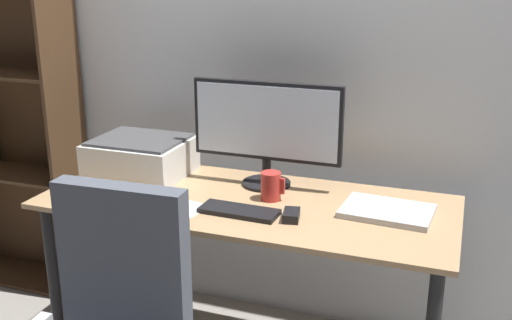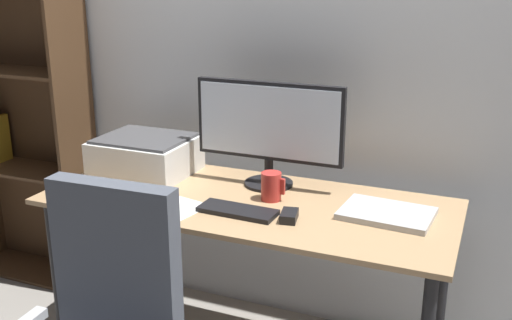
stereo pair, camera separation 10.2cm
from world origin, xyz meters
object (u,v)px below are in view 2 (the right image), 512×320
at_px(mouse, 289,216).
at_px(laptop, 387,213).
at_px(monitor, 269,127).
at_px(keyboard, 238,211).
at_px(printer, 146,155).
at_px(bookshelf, 21,122).
at_px(desk, 247,221).
at_px(coffee_mug, 271,186).

distance_m(mouse, laptop, 0.35).
xyz_separation_m(monitor, laptop, (0.51, -0.14, -0.24)).
height_order(keyboard, printer, printer).
xyz_separation_m(printer, bookshelf, (-0.88, 0.20, 0.02)).
bearing_deg(keyboard, bookshelf, 164.11).
bearing_deg(desk, coffee_mug, 22.25).
distance_m(monitor, coffee_mug, 0.26).
bearing_deg(laptop, monitor, 168.63).
height_order(monitor, laptop, monitor).
distance_m(desk, bookshelf, 1.46).
bearing_deg(coffee_mug, laptop, 1.13).
relative_size(mouse, coffee_mug, 0.87).
distance_m(laptop, printer, 1.07).
bearing_deg(desk, mouse, -29.69).
height_order(monitor, mouse, monitor).
xyz_separation_m(desk, monitor, (0.02, 0.19, 0.34)).
xyz_separation_m(mouse, coffee_mug, (-0.13, 0.16, 0.04)).
xyz_separation_m(coffee_mug, bookshelf, (-1.50, 0.29, 0.04)).
relative_size(keyboard, printer, 0.72).
bearing_deg(coffee_mug, mouse, -50.88).
distance_m(coffee_mug, laptop, 0.44).
distance_m(keyboard, coffee_mug, 0.19).
relative_size(coffee_mug, printer, 0.27).
height_order(mouse, coffee_mug, coffee_mug).
bearing_deg(mouse, bookshelf, 153.52).
height_order(laptop, bookshelf, bookshelf).
bearing_deg(printer, desk, -13.55).
bearing_deg(laptop, keyboard, -156.32).
bearing_deg(keyboard, mouse, 5.42).
height_order(monitor, coffee_mug, monitor).
distance_m(desk, mouse, 0.27).
bearing_deg(mouse, keyboard, 172.44).
distance_m(keyboard, bookshelf, 1.51).
xyz_separation_m(coffee_mug, laptop, (0.44, 0.01, -0.04)).
xyz_separation_m(keyboard, laptop, (0.51, 0.18, 0.00)).
bearing_deg(keyboard, desk, 101.38).
relative_size(monitor, coffee_mug, 5.62).
height_order(desk, bookshelf, bookshelf).
height_order(desk, monitor, monitor).
xyz_separation_m(desk, keyboard, (0.02, -0.14, 0.10)).
bearing_deg(mouse, monitor, 111.91).
distance_m(desk, laptop, 0.54).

